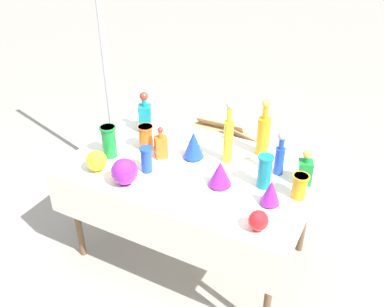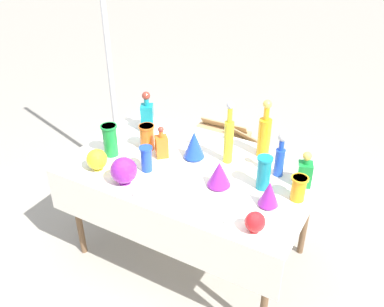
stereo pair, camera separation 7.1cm
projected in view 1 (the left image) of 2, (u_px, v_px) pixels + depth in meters
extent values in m
plane|color=#A0998C|center=(192.00, 251.00, 3.19)|extent=(40.00, 40.00, 0.00)
cube|color=white|center=(192.00, 168.00, 2.80)|extent=(1.60, 0.99, 0.03)
cube|color=white|center=(152.00, 230.00, 2.50)|extent=(1.60, 0.01, 0.31)
cylinder|color=brown|center=(77.00, 215.00, 2.98)|extent=(0.04, 0.04, 0.73)
cylinder|color=brown|center=(269.00, 290.00, 2.43)|extent=(0.04, 0.04, 0.73)
cylinder|color=brown|center=(140.00, 161.00, 3.57)|extent=(0.04, 0.04, 0.73)
cylinder|color=brown|center=(306.00, 211.00, 3.02)|extent=(0.04, 0.04, 0.73)
cylinder|color=yellow|center=(228.00, 142.00, 2.77)|extent=(0.06, 0.06, 0.29)
cylinder|color=yellow|center=(230.00, 114.00, 2.67)|extent=(0.03, 0.03, 0.10)
sphere|color=#B2B2B7|center=(230.00, 105.00, 2.64)|extent=(0.05, 0.05, 0.05)
cylinder|color=blue|center=(279.00, 161.00, 2.68)|extent=(0.06, 0.06, 0.18)
cylinder|color=blue|center=(282.00, 143.00, 2.61)|extent=(0.03, 0.03, 0.07)
sphere|color=#B2B2B7|center=(282.00, 136.00, 2.58)|extent=(0.05, 0.05, 0.05)
cylinder|color=orange|center=(263.00, 137.00, 2.86)|extent=(0.08, 0.08, 0.27)
cylinder|color=orange|center=(266.00, 112.00, 2.76)|extent=(0.04, 0.04, 0.09)
sphere|color=gold|center=(266.00, 103.00, 2.73)|extent=(0.06, 0.06, 0.06)
cube|color=orange|center=(161.00, 147.00, 2.86)|extent=(0.11, 0.11, 0.15)
cylinder|color=orange|center=(160.00, 135.00, 2.81)|extent=(0.03, 0.03, 0.05)
sphere|color=maroon|center=(160.00, 130.00, 2.79)|extent=(0.04, 0.04, 0.04)
cube|color=teal|center=(145.00, 119.00, 3.15)|extent=(0.12, 0.12, 0.20)
cylinder|color=teal|center=(144.00, 102.00, 3.09)|extent=(0.04, 0.04, 0.06)
sphere|color=maroon|center=(144.00, 96.00, 3.06)|extent=(0.06, 0.06, 0.06)
cube|color=#198C38|center=(304.00, 172.00, 2.60)|extent=(0.11, 0.11, 0.15)
cylinder|color=#198C38|center=(307.00, 159.00, 2.55)|extent=(0.04, 0.04, 0.03)
sphere|color=gold|center=(307.00, 154.00, 2.53)|extent=(0.05, 0.05, 0.05)
cylinder|color=teal|center=(265.00, 172.00, 2.55)|extent=(0.08, 0.08, 0.22)
cylinder|color=teal|center=(266.00, 157.00, 2.50)|extent=(0.10, 0.10, 0.01)
cylinder|color=orange|center=(146.00, 138.00, 2.93)|extent=(0.10, 0.10, 0.18)
cylinder|color=orange|center=(145.00, 127.00, 2.89)|extent=(0.11, 0.11, 0.01)
cylinder|color=blue|center=(147.00, 160.00, 2.70)|extent=(0.07, 0.07, 0.17)
cylinder|color=blue|center=(146.00, 149.00, 2.66)|extent=(0.08, 0.08, 0.01)
cylinder|color=#198C38|center=(109.00, 142.00, 2.85)|extent=(0.09, 0.09, 0.22)
cylinder|color=#198C38|center=(108.00, 128.00, 2.79)|extent=(0.11, 0.11, 0.01)
cylinder|color=orange|center=(300.00, 187.00, 2.47)|extent=(0.08, 0.08, 0.15)
cylinder|color=orange|center=(301.00, 177.00, 2.44)|extent=(0.10, 0.10, 0.01)
cylinder|color=purple|center=(220.00, 184.00, 2.61)|extent=(0.08, 0.08, 0.01)
cone|color=purple|center=(220.00, 173.00, 2.57)|extent=(0.15, 0.15, 0.16)
cylinder|color=purple|center=(270.00, 203.00, 2.46)|extent=(0.07, 0.07, 0.01)
cone|color=purple|center=(271.00, 192.00, 2.41)|extent=(0.12, 0.12, 0.15)
cylinder|color=blue|center=(194.00, 157.00, 2.88)|extent=(0.07, 0.07, 0.01)
cone|color=blue|center=(194.00, 144.00, 2.83)|extent=(0.14, 0.14, 0.19)
cylinder|color=yellow|center=(98.00, 170.00, 2.75)|extent=(0.06, 0.06, 0.01)
sphere|color=yellow|center=(96.00, 161.00, 2.71)|extent=(0.13, 0.13, 0.13)
cylinder|color=red|center=(257.00, 229.00, 2.27)|extent=(0.05, 0.05, 0.01)
sphere|color=red|center=(258.00, 220.00, 2.24)|extent=(0.11, 0.11, 0.11)
cylinder|color=purple|center=(126.00, 183.00, 2.63)|extent=(0.07, 0.07, 0.01)
sphere|color=purple|center=(124.00, 172.00, 2.58)|extent=(0.16, 0.16, 0.16)
cube|color=white|center=(232.00, 222.00, 2.30)|extent=(0.04, 0.02, 0.04)
cube|color=white|center=(139.00, 196.00, 2.49)|extent=(0.05, 0.02, 0.04)
cube|color=tan|center=(240.00, 164.00, 3.89)|extent=(0.66, 0.56, 0.34)
cube|color=tan|center=(247.00, 138.00, 3.87)|extent=(0.49, 0.23, 0.09)
cube|color=tan|center=(214.00, 149.00, 4.13)|extent=(0.53, 0.39, 0.34)
cube|color=tan|center=(220.00, 125.00, 4.11)|extent=(0.47, 0.08, 0.09)
cylinder|color=silver|center=(105.00, 59.00, 3.45)|extent=(0.04, 0.04, 2.27)
cylinder|color=#333338|center=(117.00, 173.00, 4.03)|extent=(0.18, 0.18, 0.04)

